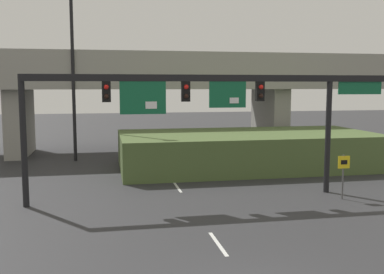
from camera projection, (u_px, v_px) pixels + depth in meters
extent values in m
cube|color=silver|center=(218.00, 244.00, 15.61)|extent=(0.14, 2.40, 0.01)
cube|color=silver|center=(178.00, 187.00, 24.25)|extent=(0.14, 2.40, 0.01)
cube|color=silver|center=(158.00, 161.00, 32.88)|extent=(0.14, 2.40, 0.01)
cube|color=silver|center=(147.00, 145.00, 41.51)|extent=(0.14, 2.40, 0.01)
cylinder|color=black|center=(24.00, 141.00, 20.05)|extent=(0.28, 0.28, 5.99)
cylinder|color=black|center=(328.00, 134.00, 22.85)|extent=(0.28, 0.28, 5.99)
cube|color=black|center=(216.00, 78.00, 21.41)|extent=(17.72, 0.32, 0.32)
cube|color=black|center=(106.00, 92.00, 20.50)|extent=(0.40, 0.28, 0.95)
sphere|color=red|center=(106.00, 87.00, 20.31)|extent=(0.22, 0.22, 0.22)
sphere|color=black|center=(106.00, 96.00, 20.35)|extent=(0.22, 0.22, 0.22)
cube|color=black|center=(186.00, 92.00, 21.20)|extent=(0.40, 0.28, 0.95)
sphere|color=red|center=(186.00, 87.00, 21.00)|extent=(0.22, 0.22, 0.22)
sphere|color=black|center=(186.00, 96.00, 21.05)|extent=(0.22, 0.22, 0.22)
cube|color=black|center=(260.00, 91.00, 21.90)|extent=(0.40, 0.28, 0.95)
sphere|color=red|center=(261.00, 87.00, 21.70)|extent=(0.22, 0.22, 0.22)
sphere|color=black|center=(261.00, 96.00, 21.75)|extent=(0.22, 0.22, 0.22)
cube|color=#115B38|center=(143.00, 98.00, 20.75)|extent=(2.14, 0.08, 1.52)
cube|color=white|center=(151.00, 105.00, 20.81)|extent=(0.53, 0.03, 0.33)
cube|color=#115B38|center=(228.00, 95.00, 21.50)|extent=(1.81, 0.08, 1.25)
cube|color=white|center=(234.00, 100.00, 21.54)|extent=(0.45, 0.03, 0.28)
cube|color=#115B38|center=(360.00, 88.00, 22.83)|extent=(2.38, 0.07, 0.64)
cylinder|color=#4C4C4C|center=(343.00, 177.00, 21.62)|extent=(0.08, 0.08, 2.17)
cube|color=yellow|center=(344.00, 162.00, 21.49)|extent=(0.60, 0.03, 0.60)
cube|color=black|center=(344.00, 162.00, 21.47)|extent=(0.33, 0.01, 0.21)
cylinder|color=black|center=(73.00, 65.00, 32.04)|extent=(0.24, 0.24, 13.86)
cube|color=gray|center=(151.00, 77.00, 36.90)|extent=(48.83, 7.34, 1.94)
cube|color=gray|center=(155.00, 57.00, 33.35)|extent=(48.83, 0.40, 0.90)
cube|color=gray|center=(20.00, 122.00, 35.34)|extent=(1.40, 5.88, 5.19)
cube|color=gray|center=(269.00, 119.00, 39.27)|extent=(1.40, 5.88, 5.19)
cube|color=#4C6033|center=(247.00, 150.00, 30.19)|extent=(16.94, 7.96, 2.32)
cube|color=black|center=(356.00, 164.00, 29.11)|extent=(4.69, 2.30, 0.56)
cube|color=black|center=(354.00, 154.00, 28.99)|extent=(2.52, 1.88, 0.66)
cylinder|color=black|center=(365.00, 162.00, 30.30)|extent=(0.66, 0.29, 0.64)
cylinder|color=black|center=(382.00, 166.00, 28.79)|extent=(0.66, 0.29, 0.64)
cylinder|color=black|center=(330.00, 164.00, 29.46)|extent=(0.66, 0.29, 0.64)
cylinder|color=black|center=(345.00, 169.00, 27.96)|extent=(0.66, 0.29, 0.64)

